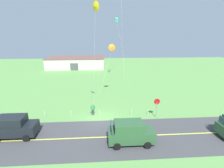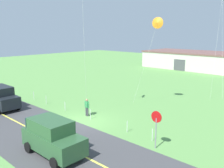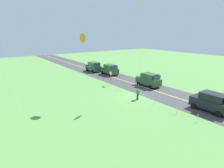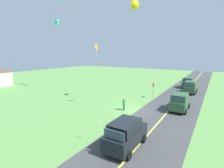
{
  "view_description": "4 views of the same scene",
  "coord_description": "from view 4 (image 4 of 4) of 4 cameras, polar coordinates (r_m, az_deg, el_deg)",
  "views": [
    {
      "loc": [
        0.26,
        -18.89,
        10.06
      ],
      "look_at": [
        1.74,
        2.94,
        3.7
      ],
      "focal_mm": 26.46,
      "sensor_mm": 36.0,
      "label": 1
    },
    {
      "loc": [
        15.35,
        -13.06,
        7.51
      ],
      "look_at": [
        -0.57,
        4.07,
        2.56
      ],
      "focal_mm": 39.69,
      "sensor_mm": 36.0,
      "label": 2
    },
    {
      "loc": [
        -18.74,
        18.23,
        9.01
      ],
      "look_at": [
        0.77,
        4.23,
        2.37
      ],
      "focal_mm": 30.07,
      "sensor_mm": 36.0,
      "label": 3
    },
    {
      "loc": [
        -19.95,
        -8.86,
        7.38
      ],
      "look_at": [
        0.13,
        3.58,
        3.11
      ],
      "focal_mm": 27.24,
      "sensor_mm": 36.0,
      "label": 4
    }
  ],
  "objects": [
    {
      "name": "ground_plane",
      "position": [
        23.06,
        7.51,
        -8.64
      ],
      "size": [
        120.0,
        120.0,
        0.1
      ],
      "primitive_type": "cube",
      "color": "#60994C"
    },
    {
      "name": "kite_blue_mid",
      "position": [
        37.17,
        -16.06,
        25.31
      ],
      "size": [
        0.95,
        3.31,
        18.44
      ],
      "color": "silver",
      "rests_on": "ground"
    },
    {
      "name": "person_adult_near",
      "position": [
        22.45,
        4.02,
        -6.65
      ],
      "size": [
        0.58,
        0.22,
        1.6
      ],
      "rotation": [
        0.0,
        0.0,
        1.03
      ],
      "color": "#3F3F47",
      "rests_on": "ground"
    },
    {
      "name": "fence_post_4",
      "position": [
        26.82,
        9.83,
        -4.88
      ],
      "size": [
        0.05,
        0.05,
        0.9
      ],
      "primitive_type": "cylinder",
      "color": "silver",
      "rests_on": "ground"
    },
    {
      "name": "fence_post_1",
      "position": [
        17.54,
        -4.34,
        -13.06
      ],
      "size": [
        0.05,
        0.05,
        0.9
      ],
      "primitive_type": "cylinder",
      "color": "silver",
      "rests_on": "ground"
    },
    {
      "name": "kite_green_far",
      "position": [
        36.64,
        -17.96,
        19.14
      ],
      "size": [
        2.67,
        3.56,
        13.84
      ],
      "color": "silver",
      "rests_on": "ground"
    },
    {
      "name": "kite_yellow_high",
      "position": [
        27.48,
        -5.09,
        12.16
      ],
      "size": [
        2.89,
        0.85,
        8.9
      ],
      "color": "silver",
      "rests_on": "ground"
    },
    {
      "name": "fence_post_3",
      "position": [
        23.17,
        5.93,
        -7.22
      ],
      "size": [
        0.05,
        0.05,
        0.9
      ],
      "primitive_type": "cylinder",
      "color": "silver",
      "rests_on": "ground"
    },
    {
      "name": "fence_post_0",
      "position": [
        15.78,
        -9.92,
        -15.97
      ],
      "size": [
        0.05,
        0.05,
        0.9
      ],
      "primitive_type": "cylinder",
      "color": "silver",
      "rests_on": "ground"
    },
    {
      "name": "car_parked_east_near",
      "position": [
        35.08,
        24.8,
        -0.93
      ],
      "size": [
        4.4,
        2.12,
        2.24
      ],
      "color": "#2D5633",
      "rests_on": "ground"
    },
    {
      "name": "car_parked_east_far",
      "position": [
        40.24,
        24.14,
        0.44
      ],
      "size": [
        4.4,
        2.12,
        2.24
      ],
      "color": "#2D5633",
      "rests_on": "ground"
    },
    {
      "name": "fence_post_2",
      "position": [
        20.11,
        1.3,
        -9.92
      ],
      "size": [
        0.05,
        0.05,
        0.9
      ],
      "primitive_type": "cylinder",
      "color": "silver",
      "rests_on": "ground"
    },
    {
      "name": "kite_red_low",
      "position": [
        22.43,
        7.65,
        24.73
      ],
      "size": [
        1.13,
        1.43,
        13.64
      ],
      "color": "silver",
      "rests_on": "ground"
    },
    {
      "name": "car_parked_west_near",
      "position": [
        13.96,
        4.63,
        -16.27
      ],
      "size": [
        4.4,
        2.12,
        2.24
      ],
      "color": "black",
      "rests_on": "ground"
    },
    {
      "name": "asphalt_road",
      "position": [
        21.82,
        17.27,
        -10.0
      ],
      "size": [
        120.0,
        7.0,
        0.0
      ],
      "primitive_type": "cube",
      "color": "#424244",
      "rests_on": "ground"
    },
    {
      "name": "road_centre_stripe",
      "position": [
        21.81,
        17.27,
        -9.99
      ],
      "size": [
        120.0,
        0.16,
        0.0
      ],
      "primitive_type": "cube",
      "color": "#E5E04C",
      "rests_on": "asphalt_road"
    },
    {
      "name": "car_suv_foreground",
      "position": [
        24.02,
        21.78,
        -5.53
      ],
      "size": [
        4.4,
        2.12,
        2.24
      ],
      "color": "#2D5633",
      "rests_on": "ground"
    },
    {
      "name": "stop_sign",
      "position": [
        29.06,
        13.64,
        -1.11
      ],
      "size": [
        0.76,
        0.08,
        2.56
      ],
      "color": "gray",
      "rests_on": "ground"
    },
    {
      "name": "fence_post_5",
      "position": [
        28.88,
        11.54,
        -3.85
      ],
      "size": [
        0.05,
        0.05,
        0.9
      ],
      "primitive_type": "cylinder",
      "color": "silver",
      "rests_on": "ground"
    }
  ]
}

